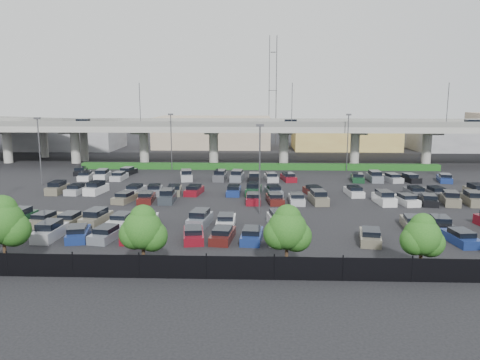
% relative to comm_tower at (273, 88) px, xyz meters
% --- Properties ---
extents(ground, '(280.00, 280.00, 0.00)m').
position_rel_comm_tower_xyz_m(ground, '(-4.00, -74.00, -15.61)').
color(ground, black).
extents(overpass, '(150.00, 13.00, 15.80)m').
position_rel_comm_tower_xyz_m(overpass, '(-4.22, -42.03, -8.64)').
color(overpass, gray).
rests_on(overpass, ground).
extents(on_ramp, '(50.93, 30.13, 8.80)m').
position_rel_comm_tower_xyz_m(on_ramp, '(-56.10, -30.95, -8.76)').
color(on_ramp, gray).
rests_on(on_ramp, ground).
extents(hedge, '(66.00, 1.60, 1.10)m').
position_rel_comm_tower_xyz_m(hedge, '(-4.00, -49.00, -15.06)').
color(hedge, '#134215').
rests_on(hedge, ground).
extents(fence, '(70.00, 0.10, 2.00)m').
position_rel_comm_tower_xyz_m(fence, '(-4.05, -102.00, -14.71)').
color(fence, black).
rests_on(fence, ground).
extents(tree_row, '(65.07, 3.66, 5.94)m').
position_rel_comm_tower_xyz_m(tree_row, '(-3.30, -100.53, -12.09)').
color(tree_row, '#332316').
rests_on(tree_row, ground).
extents(parked_cars, '(63.19, 41.68, 1.67)m').
position_rel_comm_tower_xyz_m(parked_cars, '(-5.08, -77.52, -15.01)').
color(parked_cars, black).
rests_on(parked_cars, ground).
extents(light_poles, '(66.90, 48.38, 10.30)m').
position_rel_comm_tower_xyz_m(light_poles, '(-8.12, -72.00, -9.37)').
color(light_poles, '#49494E').
rests_on(light_poles, ground).
extents(distant_buildings, '(138.00, 24.00, 9.00)m').
position_rel_comm_tower_xyz_m(distant_buildings, '(8.38, -12.19, -11.87)').
color(distant_buildings, gray).
rests_on(distant_buildings, ground).
extents(comm_tower, '(2.40, 2.40, 30.00)m').
position_rel_comm_tower_xyz_m(comm_tower, '(0.00, 0.00, 0.00)').
color(comm_tower, '#49494E').
rests_on(comm_tower, ground).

